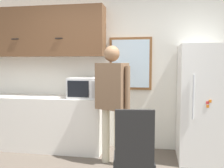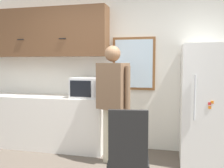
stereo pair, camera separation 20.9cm
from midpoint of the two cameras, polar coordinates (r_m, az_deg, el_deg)
name	(u,v)px [view 2 (the right image)]	position (r m, az deg, el deg)	size (l,w,h in m)	color
back_wall	(112,68)	(4.25, 1.34, 3.67)	(6.00, 0.06, 2.70)	silver
counter	(44,121)	(4.45, -13.92, -8.26)	(2.17, 0.57, 0.88)	silver
upper_cabinets	(46,33)	(4.47, -13.56, 11.32)	(2.17, 0.34, 0.81)	brown
microwave	(87,88)	(4.02, -4.17, -0.81)	(0.48, 0.42, 0.32)	white
person	(113,93)	(3.50, 1.84, -1.97)	(0.54, 0.38, 1.68)	beige
refrigerator	(206,104)	(3.86, 22.23, -4.30)	(0.70, 0.73, 1.70)	white
chair	(128,154)	(2.57, 6.17, -15.60)	(0.46, 0.46, 1.00)	black
window	(134,64)	(4.14, 6.44, 4.65)	(0.70, 0.05, 0.86)	brown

